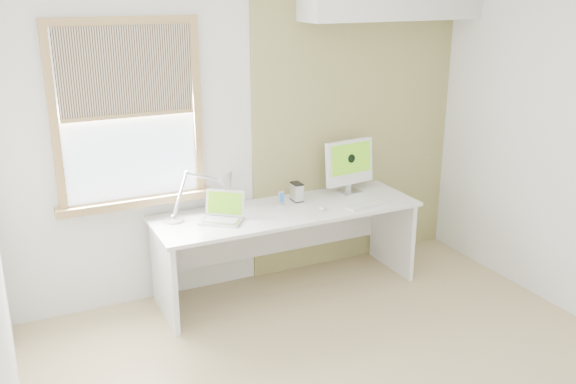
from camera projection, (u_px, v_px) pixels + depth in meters
room at (365, 195)px, 3.71m from camera, size 4.04×3.54×2.64m
accent_wall at (356, 123)px, 5.60m from camera, size 2.00×0.02×2.60m
window at (129, 116)px, 4.68m from camera, size 1.20×0.14×1.42m
desk at (284, 229)px, 5.24m from camera, size 2.20×0.70×0.73m
desk_lamp at (217, 188)px, 5.01m from camera, size 0.69×0.28×0.38m
laptop at (223, 213)px, 4.89m from camera, size 0.40×0.39×0.22m
phone_dock at (281, 202)px, 5.20m from camera, size 0.08×0.08×0.13m
external_drive at (297, 192)px, 5.31m from camera, size 0.08×0.12×0.16m
imac at (349, 163)px, 5.48m from camera, size 0.48×0.18×0.47m
keyboard at (368, 205)px, 5.21m from camera, size 0.43×0.17×0.02m
mouse at (322, 208)px, 5.11m from camera, size 0.09×0.11×0.03m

